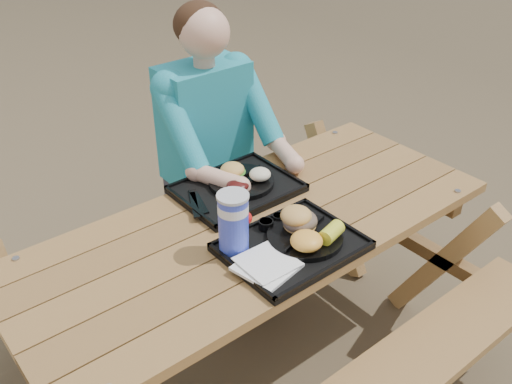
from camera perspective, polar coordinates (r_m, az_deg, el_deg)
ground at (r=2.57m, az=0.00°, el=-16.89°), size 60.00×60.00×0.00m
picnic_table at (r=2.30m, az=0.00°, el=-10.73°), size 1.80×1.49×0.75m
tray_near at (r=1.93m, az=3.60°, el=-5.52°), size 0.45×0.35×0.02m
tray_far at (r=2.24m, az=-1.92°, el=0.25°), size 0.45×0.35×0.02m
plate_near at (r=1.95m, az=4.92°, el=-4.49°), size 0.26×0.26×0.02m
plate_far at (r=2.25m, az=-1.48°, el=1.04°), size 0.26×0.26×0.02m
napkin_stack at (r=1.82m, az=1.09°, el=-7.38°), size 0.20×0.20×0.02m
soda_cup at (r=1.85m, az=-2.27°, el=-3.18°), size 0.10×0.10×0.20m
condiment_bbq at (r=1.99m, az=1.00°, el=-3.27°), size 0.05×0.05×0.03m
condiment_mustard at (r=2.03m, az=2.25°, el=-2.62°), size 0.04×0.04×0.03m
sandwich at (r=1.95m, az=4.46°, el=-2.03°), size 0.12×0.12×0.12m
mac_cheese at (r=1.87m, az=5.07°, el=-4.88°), size 0.11×0.11×0.05m
corn_cob at (r=1.92m, az=7.55°, el=-4.04°), size 0.11×0.11×0.05m
cutlery_far at (r=2.15m, az=-5.79°, el=-0.95°), size 0.08×0.17×0.01m
burger at (r=2.24m, az=-2.38°, el=2.53°), size 0.10×0.10×0.09m
baked_beans at (r=2.17m, az=-1.85°, el=0.66°), size 0.09×0.09×0.04m
potato_salad at (r=2.23m, az=0.40°, el=1.78°), size 0.09×0.09×0.05m
diner at (r=2.63m, az=-4.67°, el=2.38°), size 0.48×0.84×1.28m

